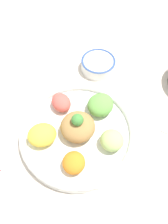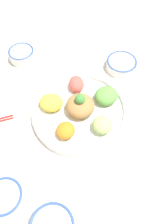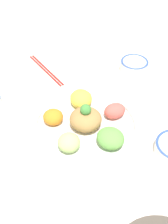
{
  "view_description": "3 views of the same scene",
  "coord_description": "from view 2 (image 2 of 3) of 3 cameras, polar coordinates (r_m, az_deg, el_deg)",
  "views": [
    {
      "loc": [
        -0.12,
        0.27,
        0.56
      ],
      "look_at": [
        -0.05,
        -0.02,
        0.07
      ],
      "focal_mm": 35.0,
      "sensor_mm": 36.0,
      "label": 1
    },
    {
      "loc": [
        -0.28,
        0.32,
        0.63
      ],
      "look_at": [
        -0.06,
        0.03,
        0.05
      ],
      "focal_mm": 35.0,
      "sensor_mm": 36.0,
      "label": 2
    },
    {
      "loc": [
        -0.64,
        -0.19,
        0.67
      ],
      "look_at": [
        -0.02,
        0.03,
        0.05
      ],
      "focal_mm": 50.0,
      "sensor_mm": 36.0,
      "label": 3
    }
  ],
  "objects": [
    {
      "name": "ground_plane",
      "position": [
        0.76,
        -2.42,
        2.04
      ],
      "size": [
        2.4,
        2.4,
        0.0
      ],
      "primitive_type": "plane",
      "color": "silver"
    },
    {
      "name": "rice_bowl_blue",
      "position": [
        0.66,
        -20.12,
        -20.13
      ],
      "size": [
        0.1,
        0.1,
        0.03
      ],
      "color": "white",
      "rests_on": "ground_plane"
    },
    {
      "name": "rice_bowl_plain",
      "position": [
        0.87,
        9.74,
        12.27
      ],
      "size": [
        0.12,
        0.12,
        0.04
      ],
      "color": "white",
      "rests_on": "ground_plane"
    },
    {
      "name": "sauce_bowl_dark",
      "position": [
        0.92,
        -15.94,
        14.29
      ],
      "size": [
        0.1,
        0.1,
        0.04
      ],
      "color": "white",
      "rests_on": "ground_plane"
    },
    {
      "name": "serving_spoon_extra",
      "position": [
        0.64,
        6.49,
        -20.77
      ],
      "size": [
        0.13,
        0.05,
        0.01
      ],
      "rotation": [
        0.0,
        0.0,
        3.32
      ],
      "color": "beige",
      "rests_on": "ground_plane"
    },
    {
      "name": "salad_platter",
      "position": [
        0.72,
        -0.89,
        0.68
      ],
      "size": [
        0.32,
        0.32,
        0.1
      ],
      "color": "white",
      "rests_on": "ground_plane"
    }
  ]
}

